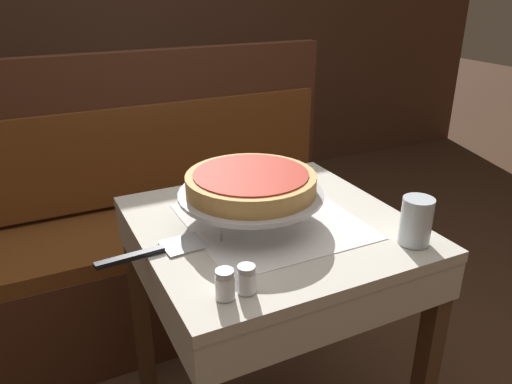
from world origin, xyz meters
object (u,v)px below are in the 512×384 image
Objects in this scene: dining_table_front at (271,254)px; pepper_shaker at (247,279)px; deep_dish_pizza at (251,182)px; salt_shaker at (225,284)px; condiment_caddy at (149,84)px; pizza_pan_stand at (251,195)px; dining_table_rear at (151,112)px; water_glass_near at (416,221)px; pizza_server at (156,251)px; booth_bench at (161,250)px.

pepper_shaker is (-0.20, -0.26, 0.13)m from dining_table_front.
salt_shaker is (-0.20, -0.29, -0.08)m from deep_dish_pizza.
pepper_shaker is 0.37× the size of condiment_caddy.
dining_table_rear is at bearing 83.87° from pizza_pan_stand.
deep_dish_pizza is 0.42m from water_glass_near.
salt_shaker is at bearing -100.82° from dining_table_rear.
dining_table_rear is 1.72m from deep_dish_pizza.
pizza_server is 4.14× the size of salt_shaker.
pizza_pan_stand is 0.35m from salt_shaker.
pizza_server is 1.84m from condiment_caddy.
pizza_server is (-0.33, -0.03, 0.11)m from dining_table_front.
dining_table_front is 2.93× the size of pizza_server.
booth_bench is 4.30× the size of pizza_pan_stand.
booth_bench reaches higher than dining_table_front.
pizza_pan_stand reaches higher than dining_table_rear.
pizza_pan_stand is at bearing -96.27° from condiment_caddy.
condiment_caddy is (0.01, 0.03, 0.15)m from dining_table_rear.
water_glass_near is at bearing -42.40° from pizza_pan_stand.
dining_table_rear is 2.94× the size of pizza_server.
dining_table_rear is 1.71m from pizza_pan_stand.
pizza_server is 0.63m from water_glass_near.
pizza_pan_stand reaches higher than salt_shaker.
pizza_server is 0.27m from pepper_shaker.
pizza_pan_stand is 0.29m from pizza_server.
pizza_server is (-0.20, -0.77, 0.45)m from booth_bench.
water_glass_near is 1.84× the size of salt_shaker.
pizza_pan_stand is at bearing -90.00° from deep_dish_pizza.
salt_shaker is 0.39× the size of condiment_caddy.
deep_dish_pizza is 1.74m from condiment_caddy.
deep_dish_pizza is (-0.18, -1.69, 0.22)m from dining_table_rear.
salt_shaker is (-0.13, -1.01, 0.48)m from booth_bench.
water_glass_near is (0.31, -0.28, -0.02)m from pizza_pan_stand.
pizza_server is 4.36× the size of pepper_shaker.
pizza_server is at bearing -169.83° from deep_dish_pizza.
booth_bench is 1.15m from condiment_caddy.
pizza_server is at bearing 108.09° from salt_shaker.
pizza_pan_stand is at bearing -96.13° from dining_table_rear.
dining_table_rear is at bearing 85.64° from dining_table_front.
pizza_pan_stand is 1.43× the size of pizza_server.
pepper_shaker is (-0.46, -0.01, -0.03)m from water_glass_near.
salt_shaker reaches higher than dining_table_front.
condiment_caddy is at bearing 75.36° from pizza_server.
condiment_caddy reaches higher than salt_shaker.
pizza_pan_stand is at bearing 55.64° from salt_shaker.
pizza_server is at bearing -175.42° from dining_table_front.
dining_table_rear is at bearing 80.53° from pepper_shaker.
pizza_pan_stand reaches higher than dining_table_front.
deep_dish_pizza reaches higher than salt_shaker.
dining_table_front is 0.39m from salt_shaker.
dining_table_front is 0.19m from pizza_pan_stand.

